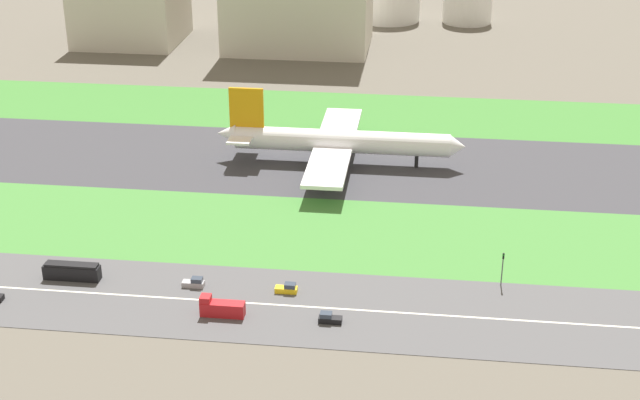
{
  "coord_description": "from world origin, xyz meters",
  "views": [
    {
      "loc": [
        24.05,
        -226.13,
        93.62
      ],
      "look_at": [
        0.83,
        -36.5,
        6.0
      ],
      "focal_mm": 52.37,
      "sensor_mm": 36.0,
      "label": 1
    }
  ],
  "objects_px": {
    "car_0": "(287,289)",
    "fuel_tank_centre": "(468,4)",
    "car_2": "(194,283)",
    "terminal_building": "(130,6)",
    "airliner": "(335,141)",
    "truck_0": "(221,308)",
    "fuel_tank_west": "(388,2)",
    "bus_1": "(72,271)",
    "car_1": "(329,318)",
    "traffic_light": "(502,267)"
  },
  "relations": [
    {
      "from": "car_0",
      "to": "fuel_tank_centre",
      "type": "bearing_deg",
      "value": 80.08
    },
    {
      "from": "car_2",
      "to": "terminal_building",
      "type": "xyz_separation_m",
      "value": [
        -69.35,
        182.0,
        12.39
      ]
    },
    {
      "from": "airliner",
      "to": "car_0",
      "type": "height_order",
      "value": "airliner"
    },
    {
      "from": "car_0",
      "to": "truck_0",
      "type": "xyz_separation_m",
      "value": [
        -11.07,
        -10.0,
        0.75
      ]
    },
    {
      "from": "fuel_tank_west",
      "to": "truck_0",
      "type": "bearing_deg",
      "value": -94.43
    },
    {
      "from": "bus_1",
      "to": "car_1",
      "type": "height_order",
      "value": "bus_1"
    },
    {
      "from": "car_1",
      "to": "fuel_tank_centre",
      "type": "distance_m",
      "value": 239.02
    },
    {
      "from": "airliner",
      "to": "car_1",
      "type": "relative_size",
      "value": 14.77
    },
    {
      "from": "terminal_building",
      "to": "car_1",
      "type": "bearing_deg",
      "value": -63.05
    },
    {
      "from": "car_2",
      "to": "traffic_light",
      "type": "height_order",
      "value": "traffic_light"
    },
    {
      "from": "fuel_tank_centre",
      "to": "bus_1",
      "type": "bearing_deg",
      "value": -110.27
    },
    {
      "from": "car_0",
      "to": "airliner",
      "type": "bearing_deg",
      "value": 88.1
    },
    {
      "from": "car_2",
      "to": "fuel_tank_centre",
      "type": "xyz_separation_m",
      "value": [
        58.51,
        227.0,
        6.72
      ]
    },
    {
      "from": "bus_1",
      "to": "truck_0",
      "type": "distance_m",
      "value": 34.52
    },
    {
      "from": "airliner",
      "to": "truck_0",
      "type": "bearing_deg",
      "value": -99.69
    },
    {
      "from": "car_1",
      "to": "terminal_building",
      "type": "distance_m",
      "value": 215.75
    },
    {
      "from": "airliner",
      "to": "car_1",
      "type": "bearing_deg",
      "value": -84.71
    },
    {
      "from": "bus_1",
      "to": "car_1",
      "type": "distance_m",
      "value": 54.52
    },
    {
      "from": "car_0",
      "to": "fuel_tank_west",
      "type": "relative_size",
      "value": 0.17
    },
    {
      "from": "traffic_light",
      "to": "terminal_building",
      "type": "xyz_separation_m",
      "value": [
        -130.31,
        174.01,
        9.02
      ]
    },
    {
      "from": "bus_1",
      "to": "fuel_tank_west",
      "type": "relative_size",
      "value": 0.45
    },
    {
      "from": "car_0",
      "to": "traffic_light",
      "type": "xyz_separation_m",
      "value": [
        42.15,
        7.99,
        3.37
      ]
    },
    {
      "from": "terminal_building",
      "to": "fuel_tank_west",
      "type": "xyz_separation_m",
      "value": [
        95.46,
        45.0,
        -5.78
      ]
    },
    {
      "from": "bus_1",
      "to": "truck_0",
      "type": "relative_size",
      "value": 1.38
    },
    {
      "from": "bus_1",
      "to": "car_2",
      "type": "xyz_separation_m",
      "value": [
        25.31,
        0.0,
        -0.9
      ]
    },
    {
      "from": "car_2",
      "to": "traffic_light",
      "type": "relative_size",
      "value": 0.61
    },
    {
      "from": "airliner",
      "to": "car_1",
      "type": "height_order",
      "value": "airliner"
    },
    {
      "from": "car_1",
      "to": "traffic_light",
      "type": "height_order",
      "value": "traffic_light"
    },
    {
      "from": "truck_0",
      "to": "fuel_tank_west",
      "type": "distance_m",
      "value": 237.78
    },
    {
      "from": "truck_0",
      "to": "car_2",
      "type": "relative_size",
      "value": 1.91
    },
    {
      "from": "traffic_light",
      "to": "fuel_tank_centre",
      "type": "distance_m",
      "value": 219.04
    },
    {
      "from": "car_0",
      "to": "fuel_tank_west",
      "type": "xyz_separation_m",
      "value": [
        7.31,
        227.0,
        6.61
      ]
    },
    {
      "from": "truck_0",
      "to": "airliner",
      "type": "bearing_deg",
      "value": -99.69
    },
    {
      "from": "fuel_tank_centre",
      "to": "terminal_building",
      "type": "bearing_deg",
      "value": -160.61
    },
    {
      "from": "car_0",
      "to": "traffic_light",
      "type": "bearing_deg",
      "value": 10.74
    },
    {
      "from": "fuel_tank_west",
      "to": "fuel_tank_centre",
      "type": "relative_size",
      "value": 1.31
    },
    {
      "from": "fuel_tank_centre",
      "to": "car_0",
      "type": "bearing_deg",
      "value": -99.92
    },
    {
      "from": "airliner",
      "to": "car_0",
      "type": "relative_size",
      "value": 14.77
    },
    {
      "from": "fuel_tank_west",
      "to": "airliner",
      "type": "bearing_deg",
      "value": -91.82
    },
    {
      "from": "traffic_light",
      "to": "car_2",
      "type": "bearing_deg",
      "value": -172.53
    },
    {
      "from": "airliner",
      "to": "terminal_building",
      "type": "bearing_deg",
      "value": 128.42
    },
    {
      "from": "airliner",
      "to": "fuel_tank_west",
      "type": "height_order",
      "value": "airliner"
    },
    {
      "from": "truck_0",
      "to": "fuel_tank_west",
      "type": "height_order",
      "value": "fuel_tank_west"
    },
    {
      "from": "airliner",
      "to": "car_2",
      "type": "distance_m",
      "value": 71.38
    },
    {
      "from": "car_0",
      "to": "car_1",
      "type": "relative_size",
      "value": 1.0
    },
    {
      "from": "bus_1",
      "to": "fuel_tank_centre",
      "type": "xyz_separation_m",
      "value": [
        83.82,
        227.0,
        5.83
      ]
    },
    {
      "from": "traffic_light",
      "to": "terminal_building",
      "type": "height_order",
      "value": "terminal_building"
    },
    {
      "from": "fuel_tank_west",
      "to": "car_0",
      "type": "bearing_deg",
      "value": -91.84
    },
    {
      "from": "car_0",
      "to": "car_2",
      "type": "distance_m",
      "value": 18.8
    },
    {
      "from": "fuel_tank_west",
      "to": "fuel_tank_centre",
      "type": "distance_m",
      "value": 32.4
    }
  ]
}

